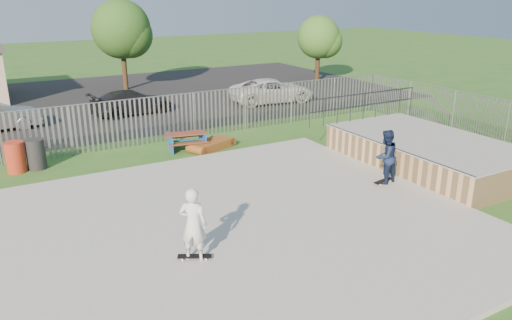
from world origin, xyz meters
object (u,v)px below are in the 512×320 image
funbox (212,145)px  skater_white (193,224)px  tree_right (319,37)px  car_white (273,91)px  skater_navy (385,157)px  tree_mid (121,29)px  trash_bin_grey (36,154)px  picnic_table (187,141)px  car_dark (132,102)px  trash_bin_red (15,157)px

funbox → skater_white: bearing=-138.8°
tree_right → skater_white: tree_right is taller
car_white → tree_right: tree_right is taller
tree_right → skater_navy: size_ratio=2.56×
car_white → tree_mid: size_ratio=0.85×
car_white → skater_white: skater_white is taller
trash_bin_grey → skater_navy: skater_navy is taller
picnic_table → skater_navy: bearing=-49.3°
picnic_table → trash_bin_grey: (-5.68, 0.48, 0.21)m
car_dark → skater_navy: 14.99m
funbox → car_white: (6.96, 6.51, 0.53)m
trash_bin_red → skater_white: bearing=-71.8°
trash_bin_red → skater_white: skater_white is taller
picnic_table → tree_right: (14.47, 10.60, 2.77)m
trash_bin_red → skater_navy: 12.95m
picnic_table → car_white: bearing=48.6°
tree_mid → skater_white: 23.64m
tree_mid → tree_right: 13.46m
skater_white → funbox: bearing=-78.9°
car_white → skater_navy: bearing=171.6°
trash_bin_grey → skater_navy: 12.41m
tree_right → skater_navy: (-10.41, -17.78, -2.06)m
car_white → trash_bin_red: bearing=118.9°
trash_bin_grey → tree_right: tree_right is taller
funbox → tree_mid: tree_mid is taller
trash_bin_red → skater_white: (3.00, -9.14, 0.49)m
tree_right → car_dark: bearing=-166.9°
trash_bin_red → skater_white: size_ratio=0.62×
funbox → trash_bin_grey: bearing=150.1°
skater_navy → tree_right: bearing=-130.4°
trash_bin_grey → skater_white: size_ratio=0.62×
car_dark → skater_white: bearing=162.6°
car_white → tree_mid: (-6.30, 8.27, 3.18)m
trash_bin_red → car_dark: size_ratio=0.26×
trash_bin_red → skater_navy: (10.44, -7.65, 0.49)m
trash_bin_red → tree_mid: 16.26m
skater_navy → trash_bin_grey: bearing=-48.2°
car_white → skater_white: bearing=150.3°
trash_bin_grey → car_dark: (5.54, 6.71, 0.09)m
picnic_table → funbox: (0.89, -0.52, -0.17)m
funbox → car_dark: (-1.03, 7.71, 0.47)m
skater_navy → skater_white: 7.58m
trash_bin_grey → tree_mid: (7.23, 13.79, 3.33)m
trash_bin_red → skater_navy: size_ratio=0.62×
skater_navy → skater_white: size_ratio=1.00×
car_white → skater_navy: (-3.78, -13.18, 0.35)m
tree_right → skater_white: (-17.84, -19.28, -2.06)m
tree_right → skater_white: size_ratio=2.56×
skater_navy → tree_mid: bearing=-93.3°
picnic_table → trash_bin_grey: bearing=-173.6°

